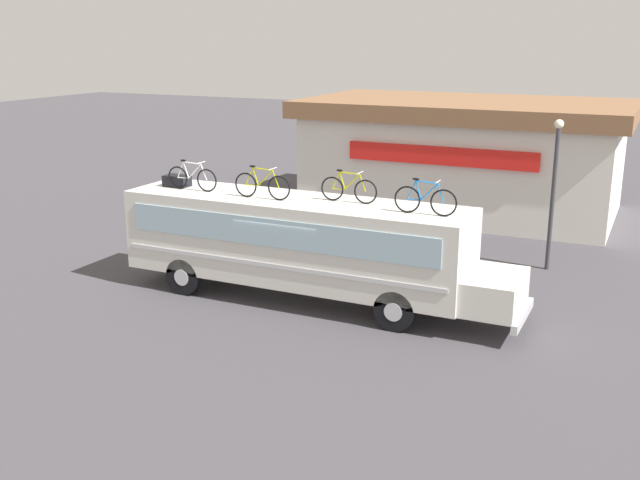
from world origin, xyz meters
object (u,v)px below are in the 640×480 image
object	(u,v)px
rooftop_bicycle_3	(349,189)
street_lamp	(554,184)
rooftop_bicycle_4	(425,200)
bus	(303,242)
luggage_bag_1	(177,181)
rooftop_bicycle_1	(192,178)
rooftop_bicycle_2	(262,185)

from	to	relation	value
rooftop_bicycle_3	street_lamp	size ratio (longest dim) A/B	0.34
rooftop_bicycle_4	bus	bearing A→B (deg)	176.52
luggage_bag_1	rooftop_bicycle_3	bearing A→B (deg)	2.05
bus	street_lamp	distance (m)	8.45
luggage_bag_1	rooftop_bicycle_1	bearing A→B (deg)	-20.56
rooftop_bicycle_1	rooftop_bicycle_3	size ratio (longest dim) A/B	1.02
rooftop_bicycle_3	street_lamp	xyz separation A→B (m)	(4.61, 5.70, -0.49)
rooftop_bicycle_4	rooftop_bicycle_3	bearing A→B (deg)	167.98
rooftop_bicycle_2	rooftop_bicycle_3	size ratio (longest dim) A/B	1.06
luggage_bag_1	rooftop_bicycle_4	world-z (taller)	rooftop_bicycle_4
rooftop_bicycle_1	rooftop_bicycle_3	world-z (taller)	rooftop_bicycle_1
street_lamp	rooftop_bicycle_4	bearing A→B (deg)	-110.31
street_lamp	rooftop_bicycle_1	bearing A→B (deg)	-146.67
luggage_bag_1	rooftop_bicycle_2	size ratio (longest dim) A/B	0.42
bus	street_lamp	bearing A→B (deg)	45.51
rooftop_bicycle_1	rooftop_bicycle_2	bearing A→B (deg)	-2.93
rooftop_bicycle_4	rooftop_bicycle_1	bearing A→B (deg)	179.88
rooftop_bicycle_1	street_lamp	bearing A→B (deg)	33.33
rooftop_bicycle_2	rooftop_bicycle_3	world-z (taller)	rooftop_bicycle_2
bus	rooftop_bicycle_3	distance (m)	2.05
luggage_bag_1	rooftop_bicycle_4	size ratio (longest dim) A/B	0.45
bus	rooftop_bicycle_2	bearing A→B (deg)	-163.40
rooftop_bicycle_3	rooftop_bicycle_4	size ratio (longest dim) A/B	1.00
rooftop_bicycle_4	street_lamp	world-z (taller)	street_lamp
rooftop_bicycle_4	street_lamp	bearing A→B (deg)	69.69
luggage_bag_1	street_lamp	xyz separation A→B (m)	(10.14, 5.90, -0.28)
luggage_bag_1	rooftop_bicycle_3	distance (m)	5.54
street_lamp	rooftop_bicycle_3	bearing A→B (deg)	-128.96
bus	rooftop_bicycle_1	bearing A→B (deg)	-176.71
rooftop_bicycle_1	rooftop_bicycle_3	xyz separation A→B (m)	(4.79, 0.48, -0.00)
luggage_bag_1	rooftop_bicycle_1	world-z (taller)	rooftop_bicycle_1
rooftop_bicycle_1	rooftop_bicycle_4	xyz separation A→B (m)	(7.10, -0.02, 0.01)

